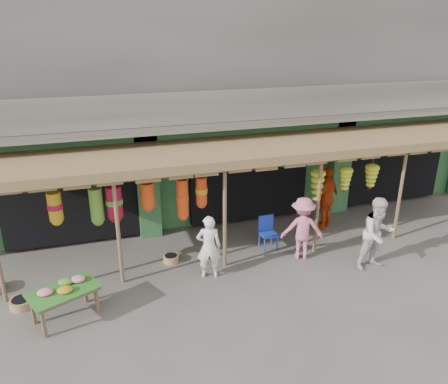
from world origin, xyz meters
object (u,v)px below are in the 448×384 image
object	(u,v)px
flower_table	(64,291)
person_front	(209,247)
person_shopper	(302,228)
person_vendor	(326,198)
blue_chair	(267,230)
person_right	(378,234)

from	to	relation	value
flower_table	person_front	world-z (taller)	person_front
person_shopper	flower_table	bearing A→B (deg)	25.16
person_vendor	person_shopper	bearing A→B (deg)	13.32
person_vendor	person_shopper	distance (m)	2.03
blue_chair	person_shopper	xyz separation A→B (m)	(0.62, -0.77, 0.33)
person_right	person_shopper	bearing A→B (deg)	144.00
flower_table	person_vendor	xyz separation A→B (m)	(7.19, 2.22, 0.30)
blue_chair	person_right	distance (m)	2.79
person_vendor	flower_table	bearing A→B (deg)	-12.92
person_right	person_shopper	xyz separation A→B (m)	(-1.50, 0.99, -0.09)
person_right	person_vendor	bearing A→B (deg)	88.09
flower_table	person_right	world-z (taller)	person_right
flower_table	person_shopper	size ratio (longest dim) A/B	0.93
person_right	person_shopper	size ratio (longest dim) A/B	1.11
person_front	flower_table	bearing A→B (deg)	25.19
blue_chair	person_shopper	distance (m)	1.04
blue_chair	person_front	world-z (taller)	person_front
blue_chair	person_front	bearing A→B (deg)	-154.38
person_front	person_right	distance (m)	4.09
flower_table	person_right	distance (m)	7.22
flower_table	person_right	bearing A→B (deg)	-25.90
person_vendor	person_shopper	size ratio (longest dim) A/B	1.15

